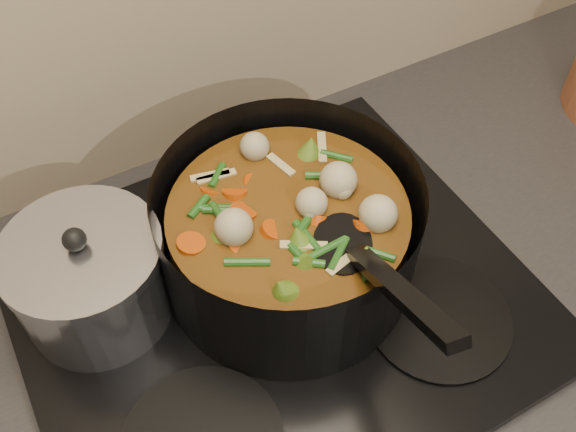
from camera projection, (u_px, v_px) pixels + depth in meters
stovetop at (275, 298)px, 0.82m from camera, size 0.62×0.54×0.03m
stockpot at (288, 236)px, 0.78m from camera, size 0.40×0.48×0.23m
saucepan at (91, 278)px, 0.76m from camera, size 0.19×0.19×0.15m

